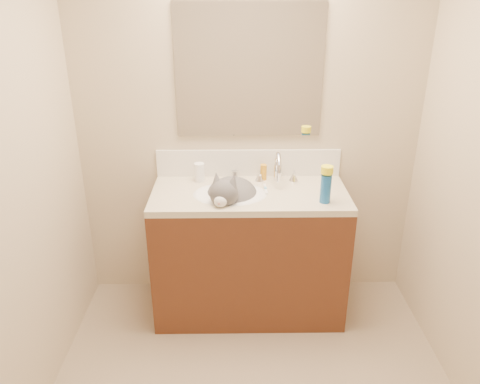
{
  "coord_description": "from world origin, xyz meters",
  "views": [
    {
      "loc": [
        -0.1,
        -1.64,
        2.01
      ],
      "look_at": [
        -0.06,
        0.92,
        0.88
      ],
      "focal_mm": 35.0,
      "sensor_mm": 36.0,
      "label": 1
    }
  ],
  "objects_px": {
    "vanity_cabinet": "(249,255)",
    "faucet": "(277,170)",
    "basin": "(230,204)",
    "cat": "(231,196)",
    "pill_bottle": "(199,172)",
    "amber_bottle": "(263,172)",
    "silver_jar": "(235,175)",
    "spray_can": "(326,189)"
  },
  "relations": [
    {
      "from": "vanity_cabinet",
      "to": "faucet",
      "type": "distance_m",
      "value": 0.58
    },
    {
      "from": "basin",
      "to": "cat",
      "type": "height_order",
      "value": "cat"
    },
    {
      "from": "pill_bottle",
      "to": "amber_bottle",
      "type": "bearing_deg",
      "value": 2.5
    },
    {
      "from": "vanity_cabinet",
      "to": "pill_bottle",
      "type": "xyz_separation_m",
      "value": [
        -0.32,
        0.18,
        0.51
      ]
    },
    {
      "from": "vanity_cabinet",
      "to": "silver_jar",
      "type": "height_order",
      "value": "silver_jar"
    },
    {
      "from": "vanity_cabinet",
      "to": "pill_bottle",
      "type": "bearing_deg",
      "value": 150.85
    },
    {
      "from": "basin",
      "to": "spray_can",
      "type": "xyz_separation_m",
      "value": [
        0.55,
        -0.13,
        0.15
      ]
    },
    {
      "from": "basin",
      "to": "faucet",
      "type": "relative_size",
      "value": 1.61
    },
    {
      "from": "faucet",
      "to": "silver_jar",
      "type": "bearing_deg",
      "value": 163.96
    },
    {
      "from": "cat",
      "to": "pill_bottle",
      "type": "distance_m",
      "value": 0.3
    },
    {
      "from": "basin",
      "to": "cat",
      "type": "bearing_deg",
      "value": 32.77
    },
    {
      "from": "cat",
      "to": "spray_can",
      "type": "xyz_separation_m",
      "value": [
        0.55,
        -0.13,
        0.1
      ]
    },
    {
      "from": "vanity_cabinet",
      "to": "spray_can",
      "type": "height_order",
      "value": "spray_can"
    },
    {
      "from": "vanity_cabinet",
      "to": "faucet",
      "type": "bearing_deg",
      "value": 37.29
    },
    {
      "from": "basin",
      "to": "spray_can",
      "type": "distance_m",
      "value": 0.59
    },
    {
      "from": "vanity_cabinet",
      "to": "amber_bottle",
      "type": "distance_m",
      "value": 0.55
    },
    {
      "from": "cat",
      "to": "amber_bottle",
      "type": "bearing_deg",
      "value": 62.74
    },
    {
      "from": "faucet",
      "to": "amber_bottle",
      "type": "height_order",
      "value": "faucet"
    },
    {
      "from": "vanity_cabinet",
      "to": "basin",
      "type": "relative_size",
      "value": 2.67
    },
    {
      "from": "faucet",
      "to": "silver_jar",
      "type": "xyz_separation_m",
      "value": [
        -0.27,
        0.08,
        -0.06
      ]
    },
    {
      "from": "amber_bottle",
      "to": "spray_can",
      "type": "bearing_deg",
      "value": -46.23
    },
    {
      "from": "pill_bottle",
      "to": "amber_bottle",
      "type": "relative_size",
      "value": 1.16
    },
    {
      "from": "pill_bottle",
      "to": "silver_jar",
      "type": "xyz_separation_m",
      "value": [
        0.23,
        0.04,
        -0.03
      ]
    },
    {
      "from": "vanity_cabinet",
      "to": "spray_can",
      "type": "xyz_separation_m",
      "value": [
        0.43,
        -0.16,
        0.53
      ]
    },
    {
      "from": "pill_bottle",
      "to": "silver_jar",
      "type": "height_order",
      "value": "pill_bottle"
    },
    {
      "from": "vanity_cabinet",
      "to": "basin",
      "type": "distance_m",
      "value": 0.4
    },
    {
      "from": "faucet",
      "to": "amber_bottle",
      "type": "distance_m",
      "value": 0.11
    },
    {
      "from": "pill_bottle",
      "to": "cat",
      "type": "bearing_deg",
      "value": -45.28
    },
    {
      "from": "vanity_cabinet",
      "to": "amber_bottle",
      "type": "bearing_deg",
      "value": 63.89
    },
    {
      "from": "basin",
      "to": "silver_jar",
      "type": "xyz_separation_m",
      "value": [
        0.03,
        0.24,
        0.1
      ]
    },
    {
      "from": "amber_bottle",
      "to": "spray_can",
      "type": "relative_size",
      "value": 0.61
    },
    {
      "from": "vanity_cabinet",
      "to": "cat",
      "type": "bearing_deg",
      "value": -166.83
    },
    {
      "from": "amber_bottle",
      "to": "pill_bottle",
      "type": "bearing_deg",
      "value": -177.5
    },
    {
      "from": "faucet",
      "to": "spray_can",
      "type": "distance_m",
      "value": 0.39
    },
    {
      "from": "silver_jar",
      "to": "cat",
      "type": "bearing_deg",
      "value": -96.27
    },
    {
      "from": "silver_jar",
      "to": "amber_bottle",
      "type": "xyz_separation_m",
      "value": [
        0.18,
        -0.02,
        0.02
      ]
    },
    {
      "from": "amber_bottle",
      "to": "faucet",
      "type": "bearing_deg",
      "value": -34.4
    },
    {
      "from": "basin",
      "to": "pill_bottle",
      "type": "bearing_deg",
      "value": 133.62
    },
    {
      "from": "basin",
      "to": "silver_jar",
      "type": "relative_size",
      "value": 8.23
    },
    {
      "from": "silver_jar",
      "to": "spray_can",
      "type": "xyz_separation_m",
      "value": [
        0.52,
        -0.37,
        0.06
      ]
    },
    {
      "from": "basin",
      "to": "faucet",
      "type": "xyz_separation_m",
      "value": [
        0.3,
        0.17,
        0.16
      ]
    },
    {
      "from": "pill_bottle",
      "to": "spray_can",
      "type": "relative_size",
      "value": 0.71
    }
  ]
}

